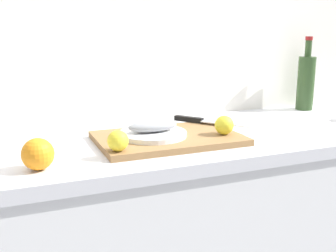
{
  "coord_description": "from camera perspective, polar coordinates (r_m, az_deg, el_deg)",
  "views": [
    {
      "loc": [
        -0.5,
        -1.23,
        1.25
      ],
      "look_at": [
        -0.02,
        -0.05,
        0.95
      ],
      "focal_mm": 44.14,
      "sensor_mm": 36.0,
      "label": 1
    }
  ],
  "objects": [
    {
      "name": "fish_fillet",
      "position": [
        1.29,
        -2.13,
        -0.01
      ],
      "size": [
        0.16,
        0.07,
        0.04
      ],
      "primitive_type": "ellipsoid",
      "color": "gray",
      "rests_on": "white_plate"
    },
    {
      "name": "lemon_1",
      "position": [
        1.33,
        7.77,
        0.13
      ],
      "size": [
        0.06,
        0.06,
        0.06
      ],
      "primitive_type": "sphere",
      "color": "yellow",
      "rests_on": "cutting_board"
    },
    {
      "name": "lemon_0",
      "position": [
        1.14,
        -6.93,
        -2.04
      ],
      "size": [
        0.06,
        0.06,
        0.06
      ],
      "primitive_type": "sphere",
      "color": "yellow",
      "rests_on": "cutting_board"
    },
    {
      "name": "chef_knife",
      "position": [
        1.48,
        4.73,
        0.73
      ],
      "size": [
        0.2,
        0.24,
        0.02
      ],
      "rotation": [
        0.0,
        0.0,
        -0.89
      ],
      "color": "silver",
      "rests_on": "cutting_board"
    },
    {
      "name": "wine_bottle",
      "position": [
        1.92,
        18.5,
        5.85
      ],
      "size": [
        0.07,
        0.07,
        0.32
      ],
      "color": "#2D4723",
      "rests_on": "kitchen_counter"
    },
    {
      "name": "white_plate",
      "position": [
        1.3,
        -2.12,
        -1.11
      ],
      "size": [
        0.21,
        0.21,
        0.01
      ],
      "primitive_type": "cylinder",
      "color": "white",
      "rests_on": "cutting_board"
    },
    {
      "name": "cutting_board",
      "position": [
        1.31,
        0.0,
        -1.7
      ],
      "size": [
        0.45,
        0.3,
        0.02
      ],
      "primitive_type": "cube",
      "color": "olive",
      "rests_on": "kitchen_counter"
    },
    {
      "name": "back_wall",
      "position": [
        1.63,
        -4.42,
        13.24
      ],
      "size": [
        3.2,
        0.05,
        2.5
      ],
      "primitive_type": "cube",
      "color": "white",
      "rests_on": "ground_plane"
    },
    {
      "name": "orange_0",
      "position": [
        1.09,
        -17.54,
        -3.72
      ],
      "size": [
        0.08,
        0.08,
        0.08
      ],
      "primitive_type": "sphere",
      "color": "orange",
      "rests_on": "kitchen_counter"
    }
  ]
}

